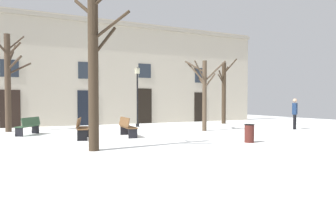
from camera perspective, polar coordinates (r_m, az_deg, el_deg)
The scene contains 12 objects.
ground_plane at distance 13.54m, azimuth 3.89°, elevation -5.08°, with size 38.29×38.29×0.00m, color white.
building_facade at distance 23.23m, azimuth -9.36°, elevation 7.17°, with size 23.93×0.60×7.45m.
tree_left_of_center at distance 10.85m, azimuth -13.26°, elevation 8.75°, with size 1.47×2.12×5.65m.
tree_center at distance 23.65m, azimuth 10.09°, elevation 3.72°, with size 1.13×1.35×4.68m.
tree_near_facade at distance 17.71m, azimuth 6.52°, elevation 3.83°, with size 2.06×1.93×3.99m.
tree_foreground at distance 19.20m, azimuth -26.92°, elevation 5.41°, with size 1.99×1.96×5.29m.
streetlamp at distance 20.52m, azimuth -5.57°, elevation 3.92°, with size 0.30×0.30×3.87m.
litter_bin at distance 13.08m, azimuth 14.51°, elevation -3.74°, with size 0.41×0.41×0.74m.
bench_back_to_back_right at distance 14.36m, azimuth -15.28°, elevation -2.84°, with size 0.88×1.64×0.92m.
bench_back_to_back_left at distance 16.93m, azimuth -23.92°, elevation -2.30°, with size 1.23×1.59×0.88m.
bench_by_litter_bin at distance 14.88m, azimuth -7.41°, elevation -2.64°, with size 0.63×1.77×0.92m.
person_strolling at distance 20.00m, azimuth 21.97°, elevation 0.01°, with size 0.44×0.37×1.82m.
Camera 1 is at (-6.76, -11.62, 1.66)m, focal length 33.67 mm.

